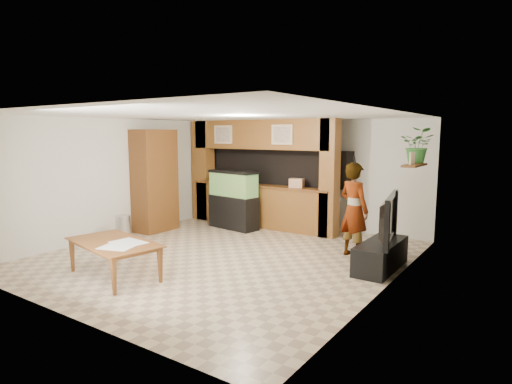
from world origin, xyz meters
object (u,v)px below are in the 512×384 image
Objects in this scene: dining_table at (113,260)px; television at (382,218)px; person at (354,210)px; aquarium at (233,200)px; pantry_cabinet at (155,181)px.

television is at bearing 50.99° from dining_table.
person reaches higher than television.
television is 4.43m from dining_table.
dining_table is at bearing -73.93° from aquarium.
aquarium is 0.80× the size of person.
aquarium is 4.12m from television.
pantry_cabinet is 1.34× the size of person.
pantry_cabinet is 1.68× the size of television.
person is (-0.68, 0.46, 0.00)m from television.
person is 4.29m from dining_table.
pantry_cabinet is 1.69× the size of aquarium.
person is (3.29, -0.66, 0.19)m from aquarium.
pantry_cabinet is at bearing 29.71° from person.
aquarium is at bearing 41.18° from pantry_cabinet.
aquarium reaches higher than dining_table.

